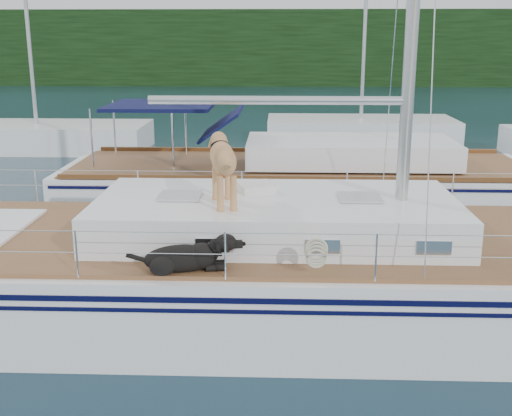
{
  "coord_description": "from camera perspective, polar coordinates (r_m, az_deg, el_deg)",
  "views": [
    {
      "loc": [
        0.83,
        -8.99,
        4.1
      ],
      "look_at": [
        0.5,
        0.2,
        1.6
      ],
      "focal_mm": 45.0,
      "sensor_mm": 36.0,
      "label": 1
    }
  ],
  "objects": [
    {
      "name": "shore_bank",
      "position": [
        55.31,
        1.24,
        11.57
      ],
      "size": [
        92.0,
        1.0,
        1.2
      ],
      "primitive_type": "cube",
      "color": "#595147",
      "rests_on": "ground"
    },
    {
      "name": "ground",
      "position": [
        9.92,
        -2.97,
        -9.24
      ],
      "size": [
        120.0,
        120.0,
        0.0
      ],
      "primitive_type": "plane",
      "color": "black",
      "rests_on": "ground"
    },
    {
      "name": "bg_boat_center",
      "position": [
        25.45,
        9.27,
        6.77
      ],
      "size": [
        7.2,
        3.0,
        11.65
      ],
      "color": "white",
      "rests_on": "ground"
    },
    {
      "name": "tree_line",
      "position": [
        54.01,
        1.23,
        14.04
      ],
      "size": [
        90.0,
        3.0,
        6.0
      ],
      "primitive_type": "cube",
      "color": "black",
      "rests_on": "ground"
    },
    {
      "name": "neighbor_sailboat",
      "position": [
        15.31,
        4.18,
        2.05
      ],
      "size": [
        11.0,
        3.5,
        13.3
      ],
      "color": "white",
      "rests_on": "ground"
    },
    {
      "name": "main_sailboat",
      "position": [
        9.64,
        -2.49,
        -5.59
      ],
      "size": [
        12.0,
        3.8,
        14.01
      ],
      "color": "white",
      "rests_on": "ground"
    },
    {
      "name": "bg_boat_west",
      "position": [
        24.9,
        -18.83,
        5.96
      ],
      "size": [
        8.0,
        3.0,
        11.65
      ],
      "color": "white",
      "rests_on": "ground"
    }
  ]
}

